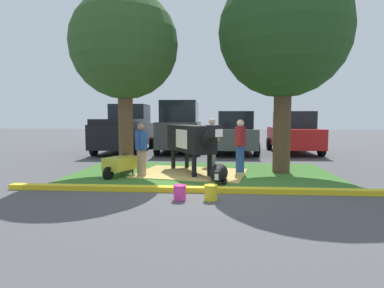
{
  "coord_description": "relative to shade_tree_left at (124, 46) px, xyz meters",
  "views": [
    {
      "loc": [
        0.37,
        -8.15,
        1.72
      ],
      "look_at": [
        -0.4,
        1.82,
        0.9
      ],
      "focal_mm": 30.01,
      "sensor_mm": 36.0,
      "label": 1
    }
  ],
  "objects": [
    {
      "name": "ground_plane",
      "position": [
        2.49,
        -1.76,
        -3.92
      ],
      "size": [
        80.0,
        80.0,
        0.0
      ],
      "primitive_type": "plane",
      "color": "#4C4C4F"
    },
    {
      "name": "grass_island",
      "position": [
        2.44,
        -0.16,
        -3.91
      ],
      "size": [
        7.89,
        4.58,
        0.02
      ],
      "primitive_type": "cube",
      "color": "#386B28",
      "rests_on": "ground"
    },
    {
      "name": "curb_yellow",
      "position": [
        2.44,
        -2.6,
        -3.86
      ],
      "size": [
        9.09,
        0.24,
        0.12
      ],
      "primitive_type": "cube",
      "color": "yellow",
      "rests_on": "ground"
    },
    {
      "name": "hay_bedding",
      "position": [
        2.09,
        -0.25,
        -3.9
      ],
      "size": [
        3.59,
        2.95,
        0.04
      ],
      "primitive_type": "cube",
      "rotation": [
        0.0,
        0.0,
        -0.19
      ],
      "color": "tan",
      "rests_on": "ground"
    },
    {
      "name": "shade_tree_left",
      "position": [
        0.0,
        0.0,
        0.0
      ],
      "size": [
        3.32,
        3.32,
        5.62
      ],
      "color": "brown",
      "rests_on": "ground"
    },
    {
      "name": "shade_tree_right",
      "position": [
        4.88,
        0.21,
        0.36
      ],
      "size": [
        3.97,
        3.97,
        6.31
      ],
      "color": "#4C3823",
      "rests_on": "ground"
    },
    {
      "name": "cow_holstein",
      "position": [
        2.09,
        -0.14,
        -2.85
      ],
      "size": [
        1.83,
        2.92,
        1.53
      ],
      "color": "black",
      "rests_on": "ground"
    },
    {
      "name": "calf_lying",
      "position": [
        2.92,
        -1.36,
        -3.68
      ],
      "size": [
        0.57,
        1.32,
        0.48
      ],
      "color": "black",
      "rests_on": "ground"
    },
    {
      "name": "person_handler",
      "position": [
        0.7,
        -0.88,
        -3.09
      ],
      "size": [
        0.34,
        0.51,
        1.56
      ],
      "color": "#9E7F5B",
      "rests_on": "ground"
    },
    {
      "name": "person_visitor_near",
      "position": [
        2.7,
        1.38,
        -3.01
      ],
      "size": [
        0.53,
        0.34,
        1.69
      ],
      "color": "slate",
      "rests_on": "ground"
    },
    {
      "name": "person_visitor_far",
      "position": [
        3.59,
        0.04,
        -3.02
      ],
      "size": [
        0.34,
        0.53,
        1.67
      ],
      "color": "#23478C",
      "rests_on": "ground"
    },
    {
      "name": "wheelbarrow",
      "position": [
        0.05,
        -0.89,
        -3.54
      ],
      "size": [
        1.03,
        1.58,
        0.63
      ],
      "color": "gold",
      "rests_on": "ground"
    },
    {
      "name": "bucket_pink",
      "position": [
        2.1,
        -3.35,
        -3.75
      ],
      "size": [
        0.28,
        0.28,
        0.32
      ],
      "color": "#EA3893",
      "rests_on": "ground"
    },
    {
      "name": "bucket_yellow",
      "position": [
        2.74,
        -3.32,
        -3.75
      ],
      "size": [
        0.29,
        0.29,
        0.33
      ],
      "color": "yellow",
      "rests_on": "ground"
    },
    {
      "name": "pickup_truck_black",
      "position": [
        -1.73,
        6.04,
        -2.81
      ],
      "size": [
        2.28,
        5.43,
        2.42
      ],
      "color": "black",
      "rests_on": "ground"
    },
    {
      "name": "suv_dark_grey",
      "position": [
        1.05,
        6.07,
        -2.65
      ],
      "size": [
        2.18,
        4.63,
        2.52
      ],
      "color": "#3D3D42",
      "rests_on": "ground"
    },
    {
      "name": "hatchback_white",
      "position": [
        3.72,
        5.79,
        -2.94
      ],
      "size": [
        2.07,
        4.43,
        2.02
      ],
      "color": "#4C5156",
      "rests_on": "ground"
    },
    {
      "name": "sedan_red",
      "position": [
        6.6,
        6.09,
        -2.94
      ],
      "size": [
        2.07,
        4.43,
        2.02
      ],
      "color": "red",
      "rests_on": "ground"
    }
  ]
}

